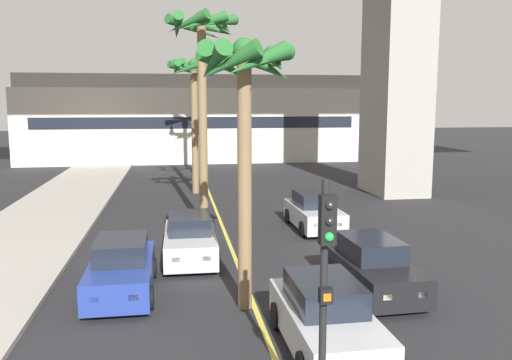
# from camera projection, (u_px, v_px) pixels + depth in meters

# --- Properties ---
(lane_stripe_center) EXTENTS (0.14, 56.00, 0.01)m
(lane_stripe_center) POSITION_uv_depth(u_px,v_px,m) (222.00, 224.00, 23.49)
(lane_stripe_center) COLOR #DBCC4C
(lane_stripe_center) RESTS_ON ground
(pier_building_backdrop) EXTENTS (31.06, 8.04, 7.84)m
(pier_building_backdrop) POSITION_uv_depth(u_px,v_px,m) (195.00, 119.00, 49.75)
(pier_building_backdrop) COLOR beige
(pier_building_backdrop) RESTS_ON ground
(car_queue_front) EXTENTS (1.89, 4.13, 1.56)m
(car_queue_front) POSITION_uv_depth(u_px,v_px,m) (314.00, 212.00, 22.60)
(car_queue_front) COLOR #B7BABF
(car_queue_front) RESTS_ON ground
(car_queue_second) EXTENTS (1.88, 4.12, 1.56)m
(car_queue_second) POSITION_uv_depth(u_px,v_px,m) (190.00, 239.00, 18.10)
(car_queue_second) COLOR #B7BABF
(car_queue_second) RESTS_ON ground
(car_queue_third) EXTENTS (1.85, 4.11, 1.56)m
(car_queue_third) POSITION_uv_depth(u_px,v_px,m) (122.00, 269.00, 14.84)
(car_queue_third) COLOR navy
(car_queue_third) RESTS_ON ground
(car_queue_fourth) EXTENTS (1.87, 4.12, 1.56)m
(car_queue_fourth) POSITION_uv_depth(u_px,v_px,m) (325.00, 318.00, 11.45)
(car_queue_fourth) COLOR #B7BABF
(car_queue_fourth) RESTS_ON ground
(car_queue_fifth) EXTENTS (1.96, 4.16, 1.56)m
(car_queue_fifth) POSITION_uv_depth(u_px,v_px,m) (372.00, 267.00, 15.01)
(car_queue_fifth) COLOR black
(car_queue_fifth) RESTS_ON ground
(traffic_light_median_near) EXTENTS (0.24, 0.37, 4.20)m
(traffic_light_median_near) POSITION_uv_depth(u_px,v_px,m) (325.00, 275.00, 8.15)
(traffic_light_median_near) COLOR black
(traffic_light_median_near) RESTS_ON ground
(palm_tree_near_median) EXTENTS (3.11, 3.14, 9.08)m
(palm_tree_near_median) POSITION_uv_depth(u_px,v_px,m) (202.00, 53.00, 21.88)
(palm_tree_near_median) COLOR brown
(palm_tree_near_median) RESTS_ON ground
(palm_tree_mid_median) EXTENTS (3.12, 3.23, 7.90)m
(palm_tree_mid_median) POSITION_uv_depth(u_px,v_px,m) (194.00, 88.00, 30.73)
(palm_tree_mid_median) COLOR brown
(palm_tree_mid_median) RESTS_ON ground
(palm_tree_far_median) EXTENTS (2.58, 2.62, 6.93)m
(palm_tree_far_median) POSITION_uv_depth(u_px,v_px,m) (245.00, 90.00, 13.11)
(palm_tree_far_median) COLOR brown
(palm_tree_far_median) RESTS_ON ground
(palm_tree_farthest_median) EXTENTS (3.62, 3.64, 8.53)m
(palm_tree_farthest_median) POSITION_uv_depth(u_px,v_px,m) (198.00, 77.00, 37.50)
(palm_tree_farthest_median) COLOR brown
(palm_tree_farthest_median) RESTS_ON ground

